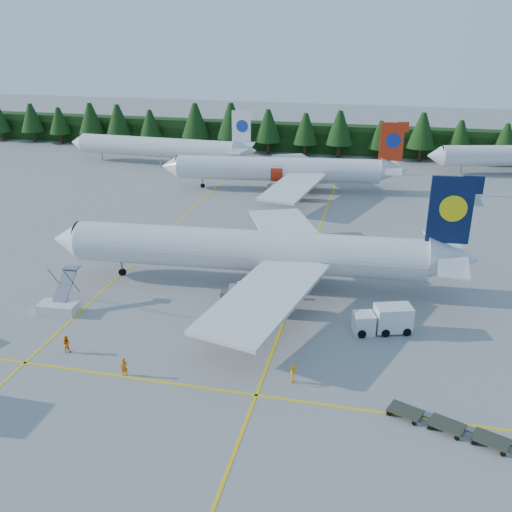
% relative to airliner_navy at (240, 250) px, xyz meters
% --- Properties ---
extents(ground, '(320.00, 320.00, 0.00)m').
position_rel_airliner_navy_xyz_m(ground, '(0.26, -13.29, -3.87)').
color(ground, gray).
rests_on(ground, ground).
extents(taxi_stripe_a, '(0.25, 120.00, 0.01)m').
position_rel_airliner_navy_xyz_m(taxi_stripe_a, '(-13.74, 6.71, -3.87)').
color(taxi_stripe_a, yellow).
rests_on(taxi_stripe_a, ground).
extents(taxi_stripe_b, '(0.25, 120.00, 0.01)m').
position_rel_airliner_navy_xyz_m(taxi_stripe_b, '(6.26, 6.71, -3.87)').
color(taxi_stripe_b, yellow).
rests_on(taxi_stripe_b, ground).
extents(taxi_stripe_cross, '(80.00, 0.25, 0.01)m').
position_rel_airliner_navy_xyz_m(taxi_stripe_cross, '(0.26, -19.29, -3.87)').
color(taxi_stripe_cross, yellow).
rests_on(taxi_stripe_cross, ground).
extents(treeline_hedge, '(220.00, 4.00, 6.00)m').
position_rel_airliner_navy_xyz_m(treeline_hedge, '(0.26, 68.71, -0.87)').
color(treeline_hedge, black).
rests_on(treeline_hedge, ground).
extents(airliner_navy, '(44.31, 36.37, 12.88)m').
position_rel_airliner_navy_xyz_m(airliner_navy, '(0.00, 0.00, 0.00)').
color(airliner_navy, silver).
rests_on(airliner_navy, ground).
extents(airliner_red, '(39.93, 32.68, 11.63)m').
position_rel_airliner_navy_xyz_m(airliner_red, '(-3.78, 37.37, -0.38)').
color(airliner_red, silver).
rests_on(airliner_red, ground).
extents(airliner_far_left, '(38.31, 5.33, 11.13)m').
position_rel_airliner_navy_xyz_m(airliner_far_left, '(-31.10, 50.40, -0.38)').
color(airliner_far_left, silver).
rests_on(airliner_far_left, ground).
extents(airstairs, '(3.88, 5.27, 3.39)m').
position_rel_airliner_navy_xyz_m(airstairs, '(-15.78, -10.25, -3.13)').
color(airstairs, silver).
rests_on(airstairs, ground).
extents(service_truck, '(5.62, 3.47, 2.55)m').
position_rel_airliner_navy_xyz_m(service_truck, '(15.41, -7.20, -2.61)').
color(service_truck, white).
rests_on(service_truck, ground).
extents(dolly_train, '(11.22, 5.08, 0.14)m').
position_rel_airliner_navy_xyz_m(dolly_train, '(21.62, -20.63, -3.43)').
color(dolly_train, '#2F3426').
rests_on(dolly_train, ground).
extents(crew_a, '(0.67, 0.54, 1.59)m').
position_rel_airliner_navy_xyz_m(crew_a, '(-4.75, -19.07, -3.08)').
color(crew_a, '#DA6404').
rests_on(crew_a, ground).
extents(crew_b, '(0.86, 0.72, 1.57)m').
position_rel_airliner_navy_xyz_m(crew_b, '(-11.17, -16.89, -3.09)').
color(crew_b, orange).
rests_on(crew_b, ground).
extents(crew_c, '(0.57, 0.73, 1.56)m').
position_rel_airliner_navy_xyz_m(crew_c, '(8.74, -16.95, -3.09)').
color(crew_c, orange).
rests_on(crew_c, ground).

